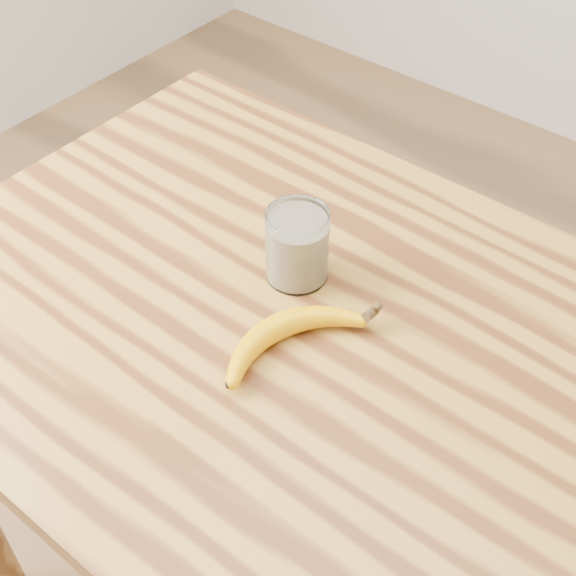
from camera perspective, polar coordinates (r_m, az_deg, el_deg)
The scene contains 4 objects.
room at distance 0.77m, azimuth 3.37°, elevation 19.10°, with size 4.04×4.04×2.70m.
table at distance 1.15m, azimuth 2.15°, elevation -8.00°, with size 1.20×0.80×0.90m.
smoothie_glass at distance 1.09m, azimuth 0.66°, elevation 2.96°, with size 0.09×0.09×0.11m.
banana at distance 1.04m, azimuth -0.70°, elevation -2.71°, with size 0.10×0.29×0.04m, color #E59B00, non-canonical shape.
Camera 1 is at (0.40, -0.56, 1.68)m, focal length 50.00 mm.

